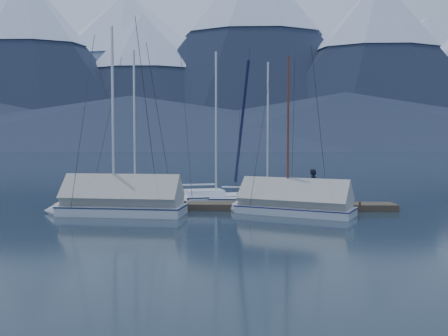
{
  "coord_description": "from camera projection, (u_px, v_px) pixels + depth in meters",
  "views": [
    {
      "loc": [
        0.86,
        -23.07,
        3.51
      ],
      "look_at": [
        0.0,
        2.0,
        2.2
      ],
      "focal_mm": 38.0,
      "sensor_mm": 36.0,
      "label": 1
    }
  ],
  "objects": [
    {
      "name": "ground",
      "position": [
        223.0,
        215.0,
        23.24
      ],
      "size": [
        1000.0,
        1000.0,
        0.0
      ],
      "primitive_type": "plane",
      "color": "black",
      "rests_on": "ground"
    },
    {
      "name": "mountain_range",
      "position": [
        244.0,
        76.0,
        389.75
      ],
      "size": [
        877.0,
        584.0,
        150.5
      ],
      "color": "#475675",
      "rests_on": "ground"
    },
    {
      "name": "dock",
      "position": [
        224.0,
        207.0,
        25.23
      ],
      "size": [
        18.0,
        1.5,
        0.54
      ],
      "color": "#382D23",
      "rests_on": "ground"
    },
    {
      "name": "mooring_posts",
      "position": [
        215.0,
        203.0,
        25.23
      ],
      "size": [
        15.12,
        1.52,
        0.35
      ],
      "color": "#382D23",
      "rests_on": "ground"
    },
    {
      "name": "sailboat_open_left",
      "position": [
        143.0,
        202.0,
        26.84
      ],
      "size": [
        7.56,
        3.9,
        9.62
      ],
      "color": "silver",
      "rests_on": "ground"
    },
    {
      "name": "sailboat_open_mid",
      "position": [
        225.0,
        199.0,
        28.16
      ],
      "size": [
        7.64,
        4.09,
        9.73
      ],
      "color": "white",
      "rests_on": "ground"
    },
    {
      "name": "sailboat_open_right",
      "position": [
        276.0,
        202.0,
        27.02
      ],
      "size": [
        6.82,
        2.88,
        8.88
      ],
      "color": "silver",
      "rests_on": "ground"
    },
    {
      "name": "sailboat_covered_near",
      "position": [
        285.0,
        205.0,
        23.62
      ],
      "size": [
        6.89,
        4.6,
        8.66
      ],
      "color": "silver",
      "rests_on": "ground"
    },
    {
      "name": "sailboat_covered_far",
      "position": [
        111.0,
        205.0,
        23.32
      ],
      "size": [
        7.36,
        3.11,
        10.07
      ],
      "color": "silver",
      "rests_on": "ground"
    },
    {
      "name": "person",
      "position": [
        314.0,
        186.0,
        25.02
      ],
      "size": [
        0.57,
        0.74,
        1.81
      ],
      "primitive_type": "imported",
      "rotation": [
        0.0,
        0.0,
        1.35
      ],
      "color": "black",
      "rests_on": "dock"
    }
  ]
}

